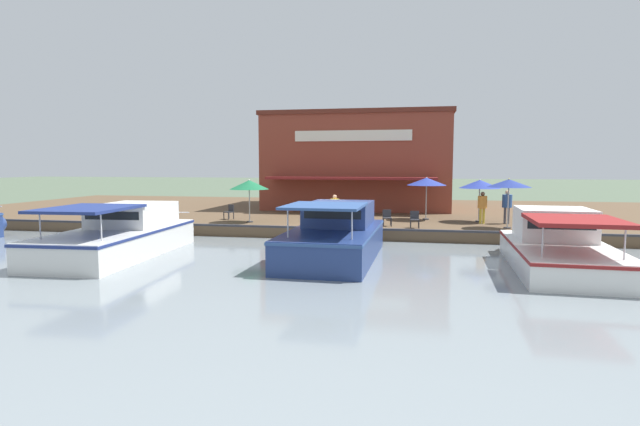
% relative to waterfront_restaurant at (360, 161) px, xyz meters
% --- Properties ---
extents(ground_plane, '(220.00, 220.00, 0.00)m').
position_rel_waterfront_restaurant_xyz_m(ground_plane, '(13.75, -0.30, -4.03)').
color(ground_plane, '#4C5B47').
extents(quay_deck, '(22.00, 56.00, 0.60)m').
position_rel_waterfront_restaurant_xyz_m(quay_deck, '(2.75, -0.30, -3.73)').
color(quay_deck, brown).
rests_on(quay_deck, ground).
extents(quay_edge_fender, '(0.20, 50.40, 0.10)m').
position_rel_waterfront_restaurant_xyz_m(quay_edge_fender, '(13.65, -0.30, -3.38)').
color(quay_edge_fender, '#2D2D33').
rests_on(quay_edge_fender, quay_deck).
extents(waterfront_restaurant, '(11.58, 13.20, 6.85)m').
position_rel_waterfront_restaurant_xyz_m(waterfront_restaurant, '(0.00, 0.00, 0.00)').
color(waterfront_restaurant, brown).
rests_on(waterfront_restaurant, quay_deck).
extents(patio_umbrella_mid_patio_left, '(2.17, 2.17, 2.37)m').
position_rel_waterfront_restaurant_xyz_m(patio_umbrella_mid_patio_left, '(11.64, -4.82, -1.35)').
color(patio_umbrella_mid_patio_left, '#B7B7B7').
rests_on(patio_umbrella_mid_patio_left, quay_deck).
extents(patio_umbrella_far_corner, '(2.14, 2.14, 2.50)m').
position_rel_waterfront_restaurant_xyz_m(patio_umbrella_far_corner, '(11.72, 8.73, -1.17)').
color(patio_umbrella_far_corner, '#B7B7B7').
rests_on(patio_umbrella_far_corner, quay_deck).
extents(patio_umbrella_near_quay_edge, '(2.26, 2.26, 2.47)m').
position_rel_waterfront_restaurant_xyz_m(patio_umbrella_near_quay_edge, '(8.45, 4.79, -1.22)').
color(patio_umbrella_near_quay_edge, '#B7B7B7').
rests_on(patio_umbrella_near_quay_edge, quay_deck).
extents(patio_umbrella_mid_patio_right, '(2.23, 2.23, 2.38)m').
position_rel_waterfront_restaurant_xyz_m(patio_umbrella_mid_patio_right, '(9.01, 7.66, -1.32)').
color(patio_umbrella_mid_patio_right, '#B7B7B7').
rests_on(patio_umbrella_mid_patio_right, quay_deck).
extents(cafe_chair_back_row_seat, '(0.52, 0.52, 0.85)m').
position_rel_waterfront_restaurant_xyz_m(cafe_chair_back_row_seat, '(9.50, -10.40, -2.95)').
color(cafe_chair_back_row_seat, '#2D2D33').
rests_on(cafe_chair_back_row_seat, quay_deck).
extents(cafe_chair_beside_entrance, '(0.51, 0.51, 0.85)m').
position_rel_waterfront_restaurant_xyz_m(cafe_chair_beside_entrance, '(11.86, 2.75, -2.95)').
color(cafe_chair_beside_entrance, '#2D2D33').
rests_on(cafe_chair_beside_entrance, quay_deck).
extents(cafe_chair_facing_river, '(0.59, 0.59, 0.85)m').
position_rel_waterfront_restaurant_xyz_m(cafe_chair_facing_river, '(10.40, -6.47, -2.95)').
color(cafe_chair_facing_river, '#2D2D33').
rests_on(cafe_chair_facing_river, quay_deck).
extents(cafe_chair_far_corner_seat, '(0.53, 0.53, 0.85)m').
position_rel_waterfront_restaurant_xyz_m(cafe_chair_far_corner_seat, '(11.80, -0.92, -2.95)').
color(cafe_chair_far_corner_seat, '#2D2D33').
rests_on(cafe_chair_far_corner_seat, quay_deck).
extents(cafe_chair_under_first_umbrella, '(0.47, 0.47, 0.85)m').
position_rel_waterfront_restaurant_xyz_m(cafe_chair_under_first_umbrella, '(12.38, 4.17, -2.95)').
color(cafe_chair_under_first_umbrella, '#2D2D33').
rests_on(cafe_chair_under_first_umbrella, quay_deck).
extents(person_near_entrance, '(0.51, 0.51, 1.81)m').
position_rel_waterfront_restaurant_xyz_m(person_near_entrance, '(9.62, 9.03, -2.28)').
color(person_near_entrance, '#4C4C56').
rests_on(person_near_entrance, quay_deck).
extents(person_at_quay_edge, '(0.46, 0.46, 1.64)m').
position_rel_waterfront_restaurant_xyz_m(person_at_quay_edge, '(12.53, 0.10, -2.41)').
color(person_at_quay_edge, '#4C4C56').
rests_on(person_at_quay_edge, quay_deck).
extents(person_mid_patio, '(0.49, 0.49, 1.73)m').
position_rel_waterfront_restaurant_xyz_m(person_mid_patio, '(9.86, 7.73, -2.34)').
color(person_mid_patio, gold).
rests_on(person_mid_patio, quay_deck).
extents(motorboat_nearest_quay, '(8.70, 3.55, 2.07)m').
position_rel_waterfront_restaurant_xyz_m(motorboat_nearest_quay, '(18.25, 9.32, -3.23)').
color(motorboat_nearest_quay, white).
rests_on(motorboat_nearest_quay, river_water).
extents(motorboat_fourth_along, '(8.68, 3.38, 2.29)m').
position_rel_waterfront_restaurant_xyz_m(motorboat_fourth_along, '(17.82, 1.10, -3.12)').
color(motorboat_fourth_along, navy).
rests_on(motorboat_fourth_along, river_water).
extents(motorboat_distant_upstream, '(9.45, 3.74, 2.15)m').
position_rel_waterfront_restaurant_xyz_m(motorboat_distant_upstream, '(18.77, -7.74, -3.17)').
color(motorboat_distant_upstream, silver).
rests_on(motorboat_distant_upstream, river_water).
extents(mooring_post, '(0.22, 0.22, 1.00)m').
position_rel_waterfront_restaurant_xyz_m(mooring_post, '(13.40, 9.41, -2.92)').
color(mooring_post, '#473323').
rests_on(mooring_post, quay_deck).
extents(tree_behind_restaurant, '(3.57, 3.40, 5.97)m').
position_rel_waterfront_restaurant_xyz_m(tree_behind_restaurant, '(-2.21, 0.14, 0.75)').
color(tree_behind_restaurant, brown).
rests_on(tree_behind_restaurant, quay_deck).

